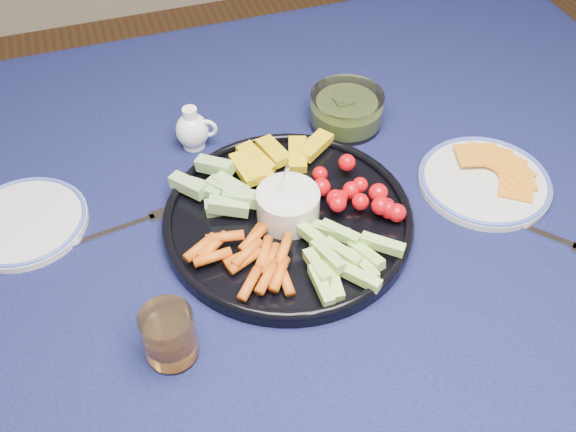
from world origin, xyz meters
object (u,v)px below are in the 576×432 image
object	(u,v)px
creamer_pitcher	(193,130)
pickle_bowl	(346,111)
dining_table	(246,236)
juice_tumbler	(170,337)
side_plate_extra	(24,222)
crudite_platter	(286,215)
cheese_plate	(485,180)

from	to	relation	value
creamer_pitcher	pickle_bowl	size ratio (longest dim) A/B	0.60
dining_table	creamer_pitcher	bearing A→B (deg)	105.48
juice_tumbler	dining_table	bearing A→B (deg)	55.88
creamer_pitcher	juice_tumbler	bearing A→B (deg)	-106.88
creamer_pitcher	juice_tumbler	world-z (taller)	juice_tumbler
juice_tumbler	side_plate_extra	distance (m)	0.34
pickle_bowl	crudite_platter	bearing A→B (deg)	-131.80
pickle_bowl	dining_table	bearing A→B (deg)	-150.73
pickle_bowl	juice_tumbler	xyz separation A→B (m)	(-0.39, -0.36, 0.01)
crudite_platter	side_plate_extra	bearing A→B (deg)	161.45
juice_tumbler	side_plate_extra	bearing A→B (deg)	119.98
crudite_platter	pickle_bowl	bearing A→B (deg)	48.20
crudite_platter	pickle_bowl	size ratio (longest dim) A/B	2.92
crudite_platter	juice_tumbler	xyz separation A→B (m)	(-0.21, -0.16, 0.01)
pickle_bowl	cheese_plate	size ratio (longest dim) A/B	0.61
dining_table	crudite_platter	size ratio (longest dim) A/B	4.42
creamer_pitcher	cheese_plate	bearing A→B (deg)	-30.26
dining_table	pickle_bowl	bearing A→B (deg)	29.27
crudite_platter	side_plate_extra	size ratio (longest dim) A/B	2.00
cheese_plate	crudite_platter	bearing A→B (deg)	176.74
crudite_platter	cheese_plate	xyz separation A→B (m)	(0.33, -0.02, -0.01)
dining_table	crudite_platter	distance (m)	0.14
dining_table	creamer_pitcher	xyz separation A→B (m)	(-0.04, 0.15, 0.12)
dining_table	side_plate_extra	world-z (taller)	side_plate_extra
crudite_platter	creamer_pitcher	distance (m)	0.24
crudite_platter	creamer_pitcher	xyz separation A→B (m)	(-0.09, 0.23, 0.01)
creamer_pitcher	cheese_plate	size ratio (longest dim) A/B	0.37
side_plate_extra	juice_tumbler	bearing A→B (deg)	-60.02
crudite_platter	pickle_bowl	world-z (taller)	crudite_platter
creamer_pitcher	pickle_bowl	bearing A→B (deg)	-5.61
cheese_plate	creamer_pitcher	bearing A→B (deg)	149.74
juice_tumbler	crudite_platter	bearing A→B (deg)	38.27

